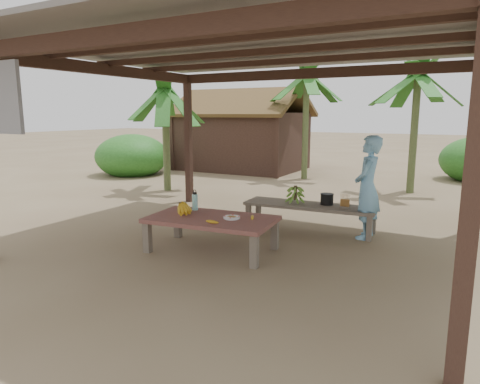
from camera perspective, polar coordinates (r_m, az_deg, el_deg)
The scene contains 17 objects.
ground at distance 6.48m, azimuth 1.81°, elevation -7.26°, with size 80.00×80.00×0.00m, color brown.
pavilion at distance 6.22m, azimuth 1.78°, elevation 17.91°, with size 6.60×5.60×2.95m.
work_table at distance 6.17m, azimuth -3.81°, elevation -3.97°, with size 1.89×1.18×0.50m.
bench at distance 7.36m, azimuth 9.22°, elevation -2.06°, with size 2.23×0.74×0.45m.
ripe_banana_bunch at distance 6.40m, azimuth -7.97°, elevation -2.06°, with size 0.31×0.27×0.19m, color gold, non-canonical shape.
plate at distance 6.05m, azimuth -1.12°, elevation -3.43°, with size 0.24×0.24×0.04m.
loose_banana_front at distance 5.81m, azimuth -3.72°, elevation -3.99°, with size 0.04×0.18×0.04m, color gold.
loose_banana_side at distance 6.05m, azimuth 1.65°, elevation -3.41°, with size 0.04×0.15×0.04m, color gold.
water_flask at distance 6.62m, azimuth -6.03°, elevation -1.26°, with size 0.09×0.09×0.32m.
green_banana_stalk at distance 7.38m, azimuth 7.39°, elevation -0.26°, with size 0.28×0.28×0.32m, color #598C2D, non-canonical shape.
cooking_pot at distance 7.36m, azimuth 11.52°, elevation -0.97°, with size 0.21×0.21×0.18m, color black.
skewer_rack at distance 7.14m, azimuth 13.82°, elevation -1.17°, with size 0.18×0.08×0.24m, color #A57F47, non-canonical shape.
woman at distance 7.03m, azimuth 16.62°, elevation 0.58°, with size 0.60×0.39×1.64m, color #7BBCE8.
hut at distance 15.37m, azimuth 0.39°, elevation 7.18°, with size 4.40×3.43×2.85m.
banana_plant_n at distance 11.47m, azimuth 22.60°, elevation 13.21°, with size 1.80×1.80×3.17m.
banana_plant_nw at distance 13.19m, azimuth 8.88°, elevation 14.16°, with size 1.80×1.80×3.36m.
banana_plant_w at distance 11.14m, azimuth -9.98°, elevation 12.00°, with size 1.80×1.80×2.79m.
Camera 1 is at (2.79, -5.51, 1.96)m, focal length 32.00 mm.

